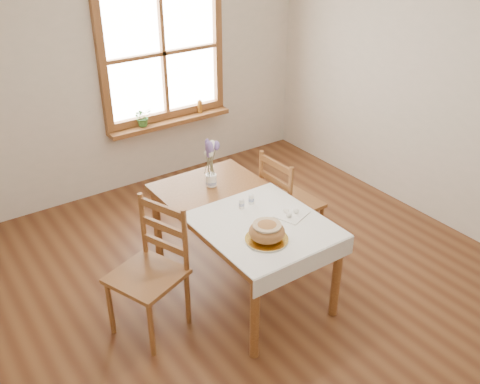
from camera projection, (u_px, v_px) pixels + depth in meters
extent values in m
plane|color=brown|center=(261.00, 302.00, 4.41)|extent=(5.00, 5.00, 0.00)
cube|color=beige|center=(120.00, 74.00, 5.56)|extent=(4.50, 0.10, 2.60)
cube|color=beige|center=(460.00, 99.00, 4.89)|extent=(0.10, 5.00, 2.60)
cube|color=brown|center=(167.00, 114.00, 6.05)|extent=(1.46, 0.08, 0.08)
cube|color=brown|center=(102.00, 64.00, 5.37)|extent=(0.08, 0.08, 1.30)
cube|color=brown|center=(217.00, 44.00, 6.05)|extent=(0.08, 0.08, 1.30)
cube|color=brown|center=(163.00, 53.00, 5.71)|extent=(0.04, 0.06, 1.30)
cube|color=brown|center=(163.00, 53.00, 5.71)|extent=(1.30, 0.06, 0.04)
cube|color=white|center=(162.00, 53.00, 5.73)|extent=(1.30, 0.01, 1.30)
cube|color=brown|center=(170.00, 122.00, 6.04)|extent=(1.46, 0.20, 0.05)
cube|color=brown|center=(240.00, 211.00, 4.27)|extent=(0.90, 1.60, 0.05)
cylinder|color=brown|center=(255.00, 319.00, 3.73)|extent=(0.07, 0.07, 0.70)
cylinder|color=brown|center=(336.00, 279.00, 4.11)|extent=(0.07, 0.07, 0.70)
cylinder|color=brown|center=(157.00, 225.00, 4.79)|extent=(0.07, 0.07, 0.70)
cylinder|color=brown|center=(229.00, 200.00, 5.17)|extent=(0.07, 0.07, 0.70)
cube|color=white|center=(263.00, 225.00, 4.03)|extent=(0.91, 0.99, 0.01)
cylinder|color=white|center=(267.00, 239.00, 3.84)|extent=(0.37, 0.37, 0.02)
ellipsoid|color=#AD783D|center=(267.00, 230.00, 3.80)|extent=(0.26, 0.26, 0.14)
cube|color=white|center=(292.00, 214.00, 4.15)|extent=(0.29, 0.27, 0.01)
cylinder|color=white|center=(242.00, 203.00, 4.22)|extent=(0.05, 0.05, 0.08)
cylinder|color=white|center=(251.00, 199.00, 4.28)|extent=(0.05, 0.05, 0.09)
cylinder|color=white|center=(211.00, 181.00, 4.55)|extent=(0.10, 0.10, 0.10)
imported|color=#356A2A|center=(143.00, 119.00, 5.82)|extent=(0.19, 0.22, 0.16)
cylinder|color=#A8661F|center=(200.00, 106.00, 6.18)|extent=(0.07, 0.07, 0.16)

